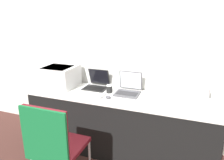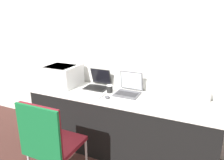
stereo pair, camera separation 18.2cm
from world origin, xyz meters
The scene contains 10 objects.
wall_back centered at (0.00, 0.65, 1.30)m, with size 8.00×0.05×2.60m.
table centered at (0.00, 0.29, 0.37)m, with size 2.25×0.60×0.74m.
printer centered at (-0.86, 0.35, 0.89)m, with size 0.42×0.41×0.28m.
laptop_left centered at (-0.38, 0.45, 0.79)m, with size 0.29×0.31×0.24m.
laptop_right centered at (0.06, 0.43, 0.79)m, with size 0.29×0.30×0.26m.
external_keyboard centered at (-0.36, 0.18, 0.75)m, with size 0.37×0.17×0.02m.
coffee_cup centered at (-0.16, 0.36, 0.78)m, with size 0.08×0.08×0.10m.
mouse centered at (-0.10, 0.16, 0.76)m, with size 0.07×0.05×0.04m.
metal_pitcher centered at (0.93, 0.48, 0.83)m, with size 0.11×0.11×0.20m.
chair centered at (-0.36, -0.58, 0.57)m, with size 0.46×0.47×0.94m.
Camera 2 is at (0.92, -1.93, 1.70)m, focal length 35.00 mm.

